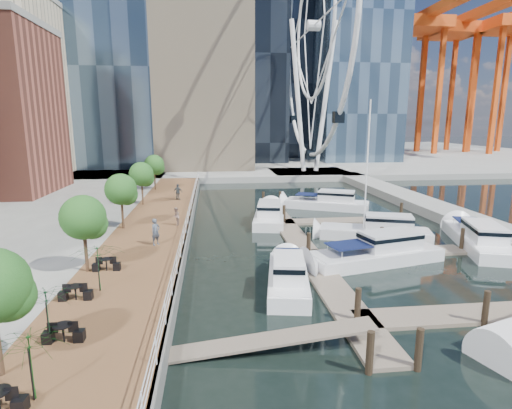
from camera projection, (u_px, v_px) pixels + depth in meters
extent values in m
plane|color=black|center=(289.00, 307.00, 21.25)|extent=(520.00, 520.00, 0.00)
cube|color=brown|center=(155.00, 230.00, 34.77)|extent=(6.00, 60.00, 1.00)
cube|color=#595954|center=(189.00, 229.00, 35.10)|extent=(0.25, 60.00, 1.00)
cube|color=gray|center=(224.00, 154.00, 120.46)|extent=(200.00, 114.00, 1.00)
cube|color=gray|center=(437.00, 210.00, 42.81)|extent=(4.00, 60.00, 1.00)
cube|color=gray|center=(310.00, 174.00, 73.31)|extent=(14.00, 12.00, 1.00)
cube|color=#6D6051|center=(302.00, 247.00, 31.30)|extent=(2.00, 32.00, 0.20)
cube|color=#6D6051|center=(471.00, 314.00, 20.27)|extent=(12.00, 2.00, 0.20)
cube|color=#6D6051|center=(386.00, 252.00, 30.00)|extent=(12.00, 2.00, 0.20)
cube|color=#6D6051|center=(343.00, 221.00, 39.74)|extent=(12.00, 2.00, 0.20)
cube|color=#BCAD8E|center=(6.00, 89.00, 63.00)|extent=(14.00, 16.00, 28.00)
cylinder|color=white|center=(298.00, 98.00, 70.33)|extent=(0.80, 0.80, 26.00)
cylinder|color=white|center=(325.00, 98.00, 70.88)|extent=(0.80, 0.80, 26.00)
torus|color=white|center=(314.00, 26.00, 68.21)|extent=(0.70, 44.70, 44.70)
cylinder|color=#3F2B1C|center=(86.00, 252.00, 23.46)|extent=(0.20, 0.20, 2.40)
sphere|color=#265B1E|center=(83.00, 217.00, 23.04)|extent=(2.60, 2.60, 2.60)
cylinder|color=#3F2B1C|center=(123.00, 214.00, 33.20)|extent=(0.20, 0.20, 2.40)
sphere|color=#265B1E|center=(121.00, 189.00, 32.78)|extent=(2.60, 2.60, 2.60)
cylinder|color=#3F2B1C|center=(142.00, 194.00, 42.93)|extent=(0.20, 0.20, 2.40)
sphere|color=#265B1E|center=(141.00, 174.00, 42.51)|extent=(2.60, 2.60, 2.60)
cylinder|color=#3F2B1C|center=(155.00, 180.00, 52.67)|extent=(0.20, 0.20, 2.40)
sphere|color=#265B1E|center=(154.00, 165.00, 52.25)|extent=(2.60, 2.60, 2.60)
imported|color=#434C59|center=(156.00, 232.00, 28.67)|extent=(0.82, 0.83, 1.94)
imported|color=gray|center=(176.00, 216.00, 34.19)|extent=(0.65, 0.80, 1.57)
imported|color=#353C42|center=(178.00, 192.00, 45.60)|extent=(1.15, 0.82, 1.82)
imported|color=#0E360F|center=(30.00, 368.00, 12.43)|extent=(3.07, 3.11, 2.31)
imported|color=#0E361A|center=(47.00, 317.00, 15.63)|extent=(2.70, 2.75, 2.33)
imported|color=#103D19|center=(98.00, 269.00, 20.65)|extent=(2.99, 3.03, 2.48)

